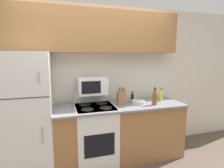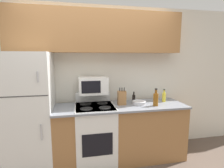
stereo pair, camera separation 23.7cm
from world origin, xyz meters
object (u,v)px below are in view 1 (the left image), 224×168
(stove, at_px, (95,134))
(microwave, at_px, (92,86))
(bottle_soy_sauce, at_px, (132,98))
(refrigerator, at_px, (28,115))
(bowl, at_px, (138,102))
(bottle_whiskey, at_px, (155,98))
(bottle_cooking_spray, at_px, (161,96))
(knife_block, at_px, (121,98))

(stove, relative_size, microwave, 2.40)
(bottle_soy_sauce, bearing_deg, refrigerator, -176.76)
(bowl, height_order, bottle_whiskey, bottle_whiskey)
(refrigerator, relative_size, microwave, 3.86)
(refrigerator, bearing_deg, bottle_cooking_spray, 0.62)
(knife_block, xyz_separation_m, bottle_soy_sauce, (0.24, 0.11, -0.04))
(bottle_cooking_spray, bearing_deg, stove, -177.13)
(microwave, relative_size, bottle_soy_sauce, 2.53)
(bottle_whiskey, xyz_separation_m, bottle_soy_sauce, (-0.27, 0.28, -0.04))
(stove, distance_m, bottle_cooking_spray, 1.31)
(stove, xyz_separation_m, bottle_cooking_spray, (1.20, 0.06, 0.53))
(stove, distance_m, bottle_whiskey, 1.11)
(bottle_cooking_spray, bearing_deg, knife_block, -176.97)
(stove, distance_m, knife_block, 0.71)
(bowl, xyz_separation_m, bottle_cooking_spray, (0.48, 0.08, 0.06))
(stove, bearing_deg, bottle_cooking_spray, 2.87)
(microwave, xyz_separation_m, bottle_whiskey, (0.95, -0.30, -0.20))
(stove, bearing_deg, bowl, -1.68)
(bottle_whiskey, bearing_deg, refrigerator, 174.38)
(stove, distance_m, microwave, 0.77)
(bottle_whiskey, height_order, bottle_soy_sauce, bottle_whiskey)
(knife_block, relative_size, bottle_soy_sauce, 1.57)
(stove, height_order, bowl, stove)
(bottle_whiskey, bearing_deg, bowl, 150.78)
(microwave, xyz_separation_m, bottle_soy_sauce, (0.69, -0.02, -0.24))
(refrigerator, bearing_deg, stove, -2.21)
(bottle_whiskey, height_order, bottle_cooking_spray, bottle_whiskey)
(refrigerator, bearing_deg, bottle_whiskey, -5.62)
(bowl, height_order, bottle_cooking_spray, bottle_cooking_spray)
(bottle_cooking_spray, height_order, bottle_soy_sauce, bottle_cooking_spray)
(refrigerator, height_order, bowl, refrigerator)
(knife_block, bearing_deg, microwave, 163.92)
(bottle_whiskey, bearing_deg, bottle_soy_sauce, 133.91)
(bowl, height_order, bottle_soy_sauce, bottle_soy_sauce)
(knife_block, height_order, bottle_cooking_spray, knife_block)
(bottle_cooking_spray, bearing_deg, microwave, 175.81)
(bowl, xyz_separation_m, bottle_soy_sauce, (-0.04, 0.15, 0.04))
(microwave, bearing_deg, bottle_soy_sauce, -1.61)
(refrigerator, distance_m, stove, 1.03)
(refrigerator, bearing_deg, bowl, -1.98)
(bowl, bearing_deg, stove, 178.32)
(microwave, distance_m, bottle_whiskey, 1.02)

